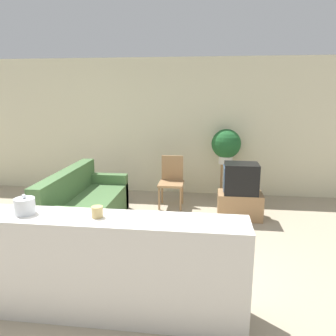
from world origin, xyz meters
name	(u,v)px	position (x,y,z in m)	size (l,w,h in m)	color
ground_plane	(107,281)	(0.00, 0.00, 0.00)	(14.00, 14.00, 0.00)	tan
wall_back	(156,127)	(0.00, 3.43, 1.35)	(9.00, 0.06, 2.70)	beige
couch	(84,208)	(-0.79, 1.41, 0.31)	(0.81, 1.92, 0.88)	#476B3D
tv_stand	(240,205)	(1.61, 2.11, 0.22)	(0.72, 0.44, 0.43)	#9E754C
television	(241,178)	(1.60, 2.11, 0.68)	(0.55, 0.42, 0.49)	black
wooden_chair	(172,179)	(0.42, 2.58, 0.50)	(0.44, 0.44, 0.91)	#9E754C
plant_stand	(225,181)	(1.40, 3.08, 0.35)	(0.18, 0.18, 0.71)	#9E754C
potted_plant	(226,145)	(1.40, 3.08, 1.07)	(0.55, 0.55, 0.66)	white
foreground_counter	(89,266)	(0.00, -0.51, 0.48)	(2.89, 0.44, 0.96)	silver
decorative_bowl	(25,206)	(-0.57, -0.51, 1.04)	(0.18, 0.18, 0.19)	silver
candle_jar	(97,212)	(0.11, -0.51, 1.01)	(0.10, 0.10, 0.10)	tan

